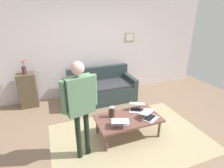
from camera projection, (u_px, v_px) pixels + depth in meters
ground_plane at (124, 133)px, 3.62m from camera, size 7.68×7.68×0.00m
area_rug at (130, 138)px, 3.47m from camera, size 2.97×1.98×0.01m
back_wall at (93, 48)px, 5.02m from camera, size 7.04×0.11×2.70m
couch at (102, 89)px, 4.90m from camera, size 1.77×0.85×0.88m
coffee_table at (128, 119)px, 3.43m from camera, size 1.24×0.68×0.41m
laptop_left at (137, 108)px, 3.66m from camera, size 0.43×0.43×0.15m
laptop_center at (120, 122)px, 3.20m from camera, size 0.41×0.41×0.12m
laptop_right at (149, 116)px, 3.39m from camera, size 0.42×0.41×0.14m
french_press at (112, 112)px, 3.40m from camera, size 0.12×0.10×0.25m
side_shelf at (28, 90)px, 4.51m from camera, size 0.42×0.32×0.89m
flower_vase at (24, 68)px, 4.29m from camera, size 0.11×0.11×0.37m
person_standing at (80, 100)px, 2.66m from camera, size 0.58×0.28×1.66m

